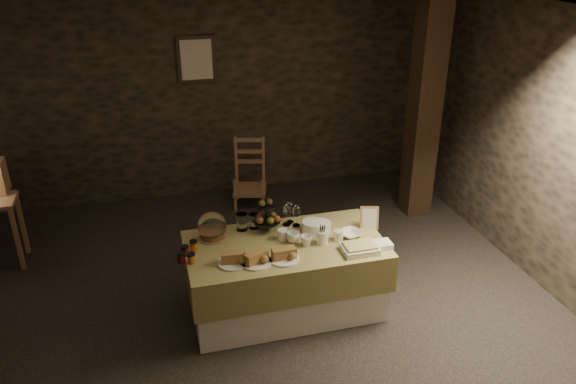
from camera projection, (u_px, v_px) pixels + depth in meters
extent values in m
cube|color=black|center=(255.00, 299.00, 5.29)|extent=(5.50, 5.00, 0.01)
cube|color=black|center=(211.00, 95.00, 6.91)|extent=(5.50, 0.02, 2.60)
cube|color=black|center=(533.00, 144.00, 5.37)|extent=(0.02, 5.00, 2.60)
cube|color=#C0B5A2|center=(246.00, 13.00, 4.17)|extent=(5.50, 5.00, 0.01)
cube|color=white|center=(285.00, 278.00, 5.04)|extent=(1.67, 0.86, 0.65)
cube|color=olive|center=(285.00, 261.00, 4.96)|extent=(1.73, 0.92, 0.35)
cube|color=brown|center=(17.00, 240.00, 5.61)|extent=(0.04, 0.04, 0.69)
cube|color=brown|center=(22.00, 224.00, 5.90)|extent=(0.04, 0.04, 0.69)
cube|color=brown|center=(250.00, 190.00, 6.98)|extent=(0.48, 0.47, 0.05)
cube|color=brown|center=(246.00, 152.00, 6.93)|extent=(0.37, 0.12, 0.38)
cube|color=black|center=(424.00, 109.00, 6.38)|extent=(0.30, 0.30, 2.60)
cube|color=#31271B|center=(196.00, 59.00, 6.65)|extent=(0.45, 0.03, 0.55)
cube|color=beige|center=(197.00, 60.00, 6.63)|extent=(0.37, 0.01, 0.47)
cylinder|color=white|center=(312.00, 226.00, 5.06)|extent=(0.19, 0.19, 0.10)
cylinder|color=white|center=(320.00, 227.00, 5.07)|extent=(0.20, 0.20, 0.08)
cylinder|color=white|center=(322.00, 237.00, 4.86)|extent=(0.10, 0.10, 0.12)
imported|color=white|center=(293.00, 237.00, 4.89)|extent=(0.13, 0.13, 0.09)
imported|color=white|center=(306.00, 241.00, 4.84)|extent=(0.12, 0.12, 0.09)
cylinder|color=white|center=(282.00, 235.00, 4.93)|extent=(0.09, 0.09, 0.09)
cylinder|color=white|center=(339.00, 235.00, 4.92)|extent=(0.08, 0.08, 0.09)
imported|color=white|center=(350.00, 234.00, 4.99)|extent=(0.25, 0.25, 0.05)
cylinder|color=brown|center=(213.00, 237.00, 4.97)|extent=(0.26, 0.26, 0.01)
cylinder|color=brown|center=(213.00, 233.00, 4.96)|extent=(0.22, 0.22, 0.07)
sphere|color=white|center=(212.00, 226.00, 4.92)|extent=(0.26, 0.26, 0.26)
cylinder|color=black|center=(267.00, 213.00, 5.02)|extent=(0.02, 0.02, 0.35)
cylinder|color=black|center=(267.00, 221.00, 5.06)|extent=(0.24, 0.24, 0.01)
cylinder|color=black|center=(266.00, 206.00, 4.99)|extent=(0.17, 0.17, 0.01)
sphere|color=#576B21|center=(272.00, 215.00, 5.08)|extent=(0.07, 0.07, 0.07)
sphere|color=maroon|center=(260.00, 216.00, 5.07)|extent=(0.07, 0.07, 0.07)
sphere|color=#576B21|center=(270.00, 221.00, 5.00)|extent=(0.07, 0.07, 0.07)
sphere|color=brown|center=(260.00, 220.00, 5.00)|extent=(0.07, 0.07, 0.07)
sphere|color=maroon|center=(277.00, 219.00, 5.03)|extent=(0.07, 0.07, 0.07)
cylinder|color=white|center=(233.00, 262.00, 4.60)|extent=(0.26, 0.26, 0.01)
cube|color=brown|center=(233.00, 257.00, 4.57)|extent=(0.21, 0.11, 0.09)
cylinder|color=white|center=(256.00, 262.00, 4.60)|extent=(0.26, 0.26, 0.01)
cube|color=brown|center=(256.00, 257.00, 4.58)|extent=(0.22, 0.16, 0.09)
cylinder|color=white|center=(284.00, 258.00, 4.65)|extent=(0.26, 0.26, 0.01)
cube|color=brown|center=(284.00, 253.00, 4.63)|extent=(0.20, 0.10, 0.09)
cylinder|color=#521211|center=(185.00, 252.00, 4.69)|extent=(0.06, 0.06, 0.07)
cylinder|color=orange|center=(191.00, 259.00, 4.59)|extent=(0.06, 0.06, 0.07)
cylinder|color=#521211|center=(181.00, 258.00, 4.60)|extent=(0.06, 0.06, 0.07)
cylinder|color=orange|center=(194.00, 246.00, 4.77)|extent=(0.06, 0.06, 0.07)
cube|color=white|center=(360.00, 249.00, 4.75)|extent=(0.30, 0.22, 0.05)
cube|color=tan|center=(360.00, 245.00, 4.74)|extent=(0.26, 0.18, 0.02)
cube|color=white|center=(383.00, 244.00, 4.83)|extent=(0.14, 0.14, 0.04)
cube|color=brown|center=(369.00, 218.00, 5.12)|extent=(0.18, 0.11, 0.22)
cylinder|color=white|center=(242.00, 222.00, 5.07)|extent=(0.10, 0.10, 0.16)
cylinder|color=white|center=(254.00, 221.00, 5.11)|extent=(0.09, 0.09, 0.14)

